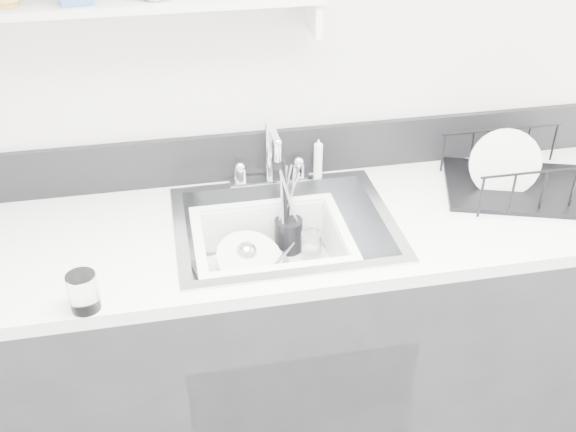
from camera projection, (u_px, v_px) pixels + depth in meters
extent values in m
cube|color=silver|center=(265.00, 64.00, 2.02)|extent=(3.50, 0.02, 2.60)
cube|color=#252528|center=(285.00, 345.00, 2.23)|extent=(3.20, 0.62, 0.88)
cube|color=white|center=(285.00, 230.00, 1.98)|extent=(3.20, 0.62, 0.04)
cube|color=black|center=(267.00, 154.00, 2.18)|extent=(3.20, 0.02, 0.16)
cube|color=silver|center=(270.00, 180.00, 2.18)|extent=(0.26, 0.06, 0.02)
cylinder|color=silver|center=(240.00, 175.00, 2.15)|extent=(0.04, 0.04, 0.05)
cylinder|color=silver|center=(298.00, 170.00, 2.18)|extent=(0.04, 0.04, 0.05)
cylinder|color=silver|center=(269.00, 152.00, 2.13)|extent=(0.02, 0.02, 0.20)
cylinder|color=silver|center=(273.00, 131.00, 2.01)|extent=(0.02, 0.15, 0.02)
cylinder|color=white|center=(318.00, 158.00, 2.17)|extent=(0.03, 0.03, 0.14)
cube|color=silver|center=(138.00, 3.00, 1.78)|extent=(1.00, 0.16, 0.02)
cube|color=silver|center=(314.00, 15.00, 1.89)|extent=(0.02, 0.14, 0.10)
cylinder|color=white|center=(253.00, 270.00, 2.03)|extent=(0.22, 0.22, 0.01)
cylinder|color=white|center=(255.00, 266.00, 2.02)|extent=(0.21, 0.21, 0.01)
cylinder|color=white|center=(250.00, 259.00, 2.00)|extent=(0.24, 0.24, 0.09)
cylinder|color=black|center=(289.00, 235.00, 2.10)|extent=(0.09, 0.09, 0.11)
cylinder|color=silver|center=(284.00, 207.00, 2.06)|extent=(0.01, 0.05, 0.21)
cylinder|color=silver|center=(294.00, 212.00, 2.05)|extent=(0.02, 0.04, 0.19)
cylinder|color=black|center=(285.00, 202.00, 2.04)|extent=(0.01, 0.06, 0.24)
cylinder|color=white|center=(312.00, 245.00, 2.07)|extent=(0.08, 0.08, 0.09)
cylinder|color=white|center=(83.00, 292.00, 1.63)|extent=(0.09, 0.09, 0.10)
imported|color=white|center=(312.00, 275.00, 1.99)|extent=(0.12, 0.12, 0.03)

